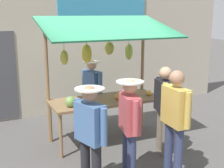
% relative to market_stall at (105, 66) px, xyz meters
% --- Properties ---
extents(ground_plane, '(40.00, 40.00, 0.00)m').
position_rel_market_stall_xyz_m(ground_plane, '(-0.01, 0.03, -1.54)').
color(ground_plane, '#514F4C').
extents(street_backdrop, '(9.00, 0.30, 3.40)m').
position_rel_market_stall_xyz_m(street_backdrop, '(0.03, -2.17, 0.16)').
color(street_backdrop, '#B2A893').
rests_on(street_backdrop, ground).
extents(market_stall, '(2.50, 1.46, 2.50)m').
position_rel_market_stall_xyz_m(market_stall, '(0.00, 0.00, 0.00)').
color(market_stall, olive).
rests_on(market_stall, ground).
extents(vendor_with_sunhat, '(0.40, 0.66, 1.56)m').
position_rel_market_stall_xyz_m(vendor_with_sunhat, '(-0.01, -0.72, -0.63)').
color(vendor_with_sunhat, '#4C4C51').
rests_on(vendor_with_sunhat, ground).
extents(shopper_with_ponytail, '(0.42, 0.68, 1.61)m').
position_rel_market_stall_xyz_m(shopper_with_ponytail, '(0.25, 1.54, -0.60)').
color(shopper_with_ponytail, navy).
rests_on(shopper_with_ponytail, ground).
extents(shopper_in_grey_tee, '(0.25, 0.72, 1.71)m').
position_rel_market_stall_xyz_m(shopper_in_grey_tee, '(-0.45, 1.72, -0.54)').
color(shopper_in_grey_tee, navy).
rests_on(shopper_in_grey_tee, ground).
extents(shopper_with_shopping_bag, '(0.31, 0.69, 1.63)m').
position_rel_market_stall_xyz_m(shopper_with_shopping_bag, '(-0.74, 0.99, -0.60)').
color(shopper_with_shopping_bag, '#726656').
rests_on(shopper_with_shopping_bag, ground).
extents(shopper_in_striped_shirt, '(0.41, 0.66, 1.60)m').
position_rel_market_stall_xyz_m(shopper_in_striped_shirt, '(0.93, 1.65, -0.60)').
color(shopper_in_striped_shirt, '#232328').
rests_on(shopper_in_striped_shirt, ground).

